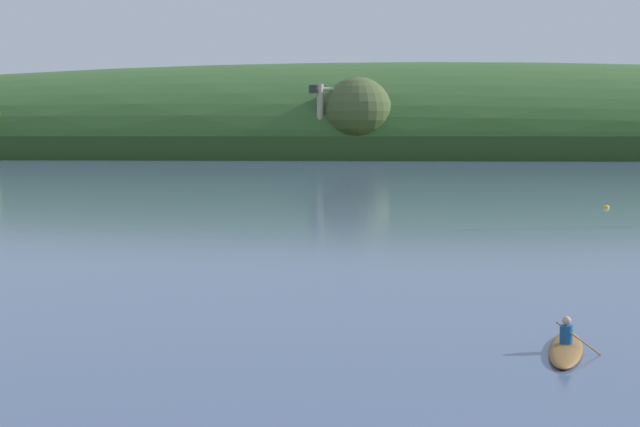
{
  "coord_description": "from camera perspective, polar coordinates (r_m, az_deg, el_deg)",
  "views": [
    {
      "loc": [
        -4.48,
        -12.81,
        5.46
      ],
      "look_at": [
        -3.95,
        30.38,
        1.8
      ],
      "focal_mm": 53.01,
      "sensor_mm": 36.0,
      "label": 1
    }
  ],
  "objects": [
    {
      "name": "dockside_crane",
      "position": [
        205.17,
        0.06,
        5.4
      ],
      "size": [
        10.41,
        3.52,
        16.16
      ],
      "rotation": [
        0.0,
        0.0,
        0.14
      ],
      "color": "#4C4C51",
      "rests_on": "ground"
    },
    {
      "name": "mooring_buoy_foreground",
      "position": [
        72.71,
        16.89,
        0.33
      ],
      "size": [
        0.45,
        0.45,
        0.53
      ],
      "color": "yellow",
      "rests_on": "ground"
    },
    {
      "name": "far_shoreline_hill",
      "position": [
        235.11,
        4.59,
        3.57
      ],
      "size": [
        549.62,
        126.14,
        46.01
      ],
      "rotation": [
        0.0,
        0.0,
        -0.09
      ],
      "color": "#27431B",
      "rests_on": "ground"
    },
    {
      "name": "canoe_with_paddler",
      "position": [
        24.65,
        14.62,
        -7.88
      ],
      "size": [
        2.0,
        4.18,
        1.02
      ],
      "rotation": [
        0.0,
        0.0,
        4.41
      ],
      "color": "brown",
      "rests_on": "ground"
    }
  ]
}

